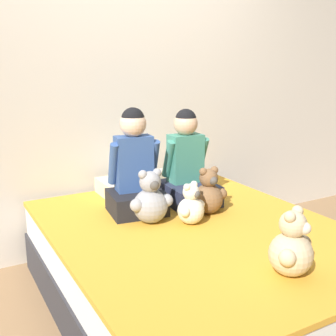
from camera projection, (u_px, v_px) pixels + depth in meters
ground_plane at (197, 304)px, 2.56m from camera, size 14.00×14.00×0.00m
wall_behind_bed at (121, 86)px, 3.18m from camera, size 8.00×0.06×2.50m
bed at (197, 267)px, 2.50m from camera, size 1.60×1.99×0.49m
child_on_left at (135, 171)px, 2.65m from camera, size 0.38×0.35×0.67m
child_on_right at (187, 168)px, 2.84m from camera, size 0.34×0.39×0.64m
teddy_bear_held_by_left_child at (151, 201)px, 2.49m from camera, size 0.28×0.21×0.33m
teddy_bear_held_by_right_child at (208, 194)px, 2.65m from camera, size 0.25×0.19×0.30m
teddy_bear_between_children at (191, 207)px, 2.48m from camera, size 0.20×0.16×0.26m
teddy_bear_at_foot_of_bed at (292, 247)px, 1.87m from camera, size 0.25×0.20×0.32m
pillow_at_headboard at (139, 185)px, 3.10m from camera, size 0.57×0.34×0.11m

